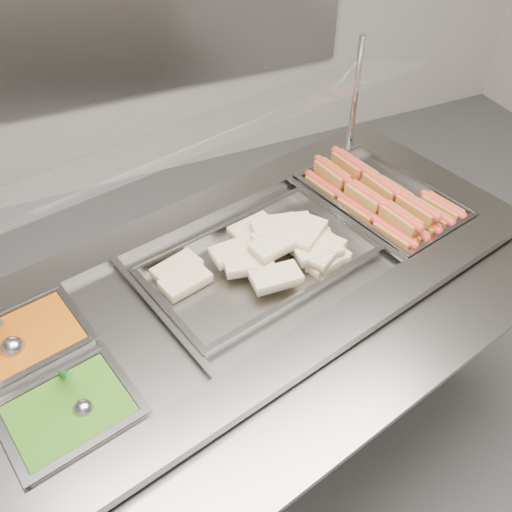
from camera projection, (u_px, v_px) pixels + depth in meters
name	position (u px, v px, depth m)	size (l,w,h in m)	color
steam_counter	(245.00, 357.00, 2.13)	(2.07, 1.28, 0.92)	slate
tray_rail	(358.00, 386.00, 1.55)	(1.85, 0.79, 0.05)	slate
sneeze_guard	(197.00, 137.00, 1.70)	(1.71, 0.69, 0.45)	silver
pan_hotdogs	(380.00, 204.00, 2.13)	(0.47, 0.63, 0.10)	gray
pan_wraps	(258.00, 266.00, 1.86)	(0.77, 0.56, 0.07)	gray
pan_beans	(29.00, 347.00, 1.64)	(0.36, 0.31, 0.10)	gray
pan_peas	(73.00, 419.00, 1.46)	(0.36, 0.31, 0.10)	gray
hotdogs_in_buns	(378.00, 198.00, 2.08)	(0.42, 0.56, 0.12)	brown
tortilla_wraps	(276.00, 248.00, 1.86)	(0.63, 0.36, 0.10)	#CDB289
ladle	(12.00, 346.00, 1.58)	(0.08, 0.20, 0.15)	#AEAEB3
serving_spoon	(80.00, 403.00, 1.44)	(0.07, 0.17, 0.15)	#AEAEB3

